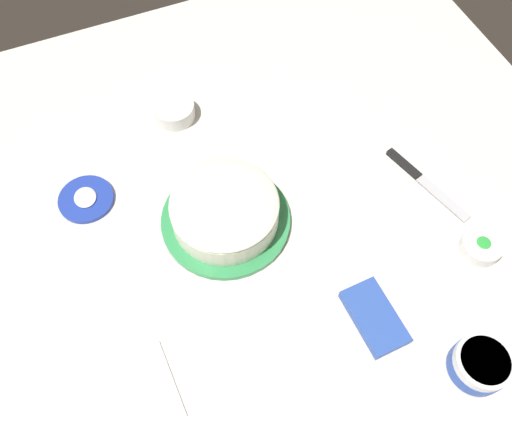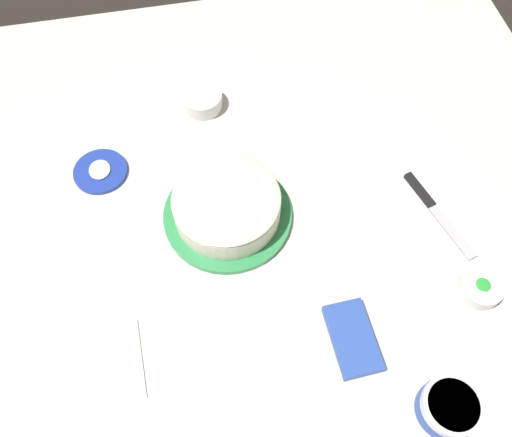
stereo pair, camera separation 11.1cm
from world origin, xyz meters
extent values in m
plane|color=silver|center=(0.00, 0.00, 0.00)|extent=(1.54, 1.54, 0.00)
cylinder|color=#339351|center=(-0.06, -0.08, 0.01)|extent=(0.28, 0.28, 0.01)
cylinder|color=pink|center=(-0.06, -0.08, 0.04)|extent=(0.21, 0.21, 0.05)
cylinder|color=white|center=(-0.06, -0.08, 0.04)|extent=(0.23, 0.23, 0.06)
ellipsoid|color=white|center=(-0.06, -0.08, 0.08)|extent=(0.23, 0.23, 0.02)
cylinder|color=white|center=(0.42, 0.22, 0.04)|extent=(0.10, 0.10, 0.07)
cylinder|color=#2347B2|center=(0.42, 0.22, 0.03)|extent=(0.11, 0.11, 0.03)
cylinder|color=white|center=(0.42, 0.22, 0.07)|extent=(0.09, 0.09, 0.01)
cylinder|color=#233DAD|center=(-0.23, -0.35, 0.01)|extent=(0.12, 0.12, 0.01)
ellipsoid|color=white|center=(-0.23, -0.35, 0.01)|extent=(0.05, 0.05, 0.01)
cube|color=silver|center=(0.08, 0.38, 0.01)|extent=(0.14, 0.06, 0.00)
cube|color=black|center=(-0.04, 0.35, 0.01)|extent=(0.10, 0.04, 0.01)
cylinder|color=white|center=(-0.38, -0.09, 0.02)|extent=(0.10, 0.10, 0.04)
cylinder|color=pink|center=(-0.38, -0.09, 0.02)|extent=(0.08, 0.08, 0.01)
ellipsoid|color=pink|center=(-0.38, -0.09, 0.03)|extent=(0.07, 0.07, 0.02)
cylinder|color=white|center=(0.21, 0.38, 0.02)|extent=(0.09, 0.09, 0.03)
cylinder|color=green|center=(0.21, 0.38, 0.02)|extent=(0.07, 0.07, 0.01)
ellipsoid|color=green|center=(0.21, 0.38, 0.02)|extent=(0.06, 0.06, 0.02)
cube|color=#2D51B2|center=(0.26, 0.10, 0.01)|extent=(0.15, 0.08, 0.02)
cube|color=white|center=(0.22, -0.37, 0.00)|extent=(0.15, 0.15, 0.01)
camera|label=1|loc=(0.49, -0.24, 1.00)|focal=37.29mm
camera|label=2|loc=(0.52, -0.14, 1.00)|focal=37.29mm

